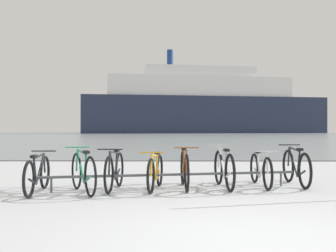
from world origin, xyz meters
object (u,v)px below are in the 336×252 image
Objects in this scene: bicycle_2 at (115,171)px; bicycle_5 at (224,169)px; bicycle_7 at (296,167)px; bicycle_6 at (261,170)px; bicycle_4 at (185,169)px; bicycle_1 at (83,172)px; bicycle_0 at (38,174)px; ferry_ship at (204,106)px; bicycle_3 at (155,172)px.

bicycle_2 is 2.12m from bicycle_5.
bicycle_6 is at bearing -168.74° from bicycle_7.
bicycle_4 is 1.56m from bicycle_6.
bicycle_5 is at bearing 12.98° from bicycle_1.
bicycle_4 is at bearing 16.13° from bicycle_1.
bicycle_4 is at bearing -169.78° from bicycle_7.
bicycle_0 is 1.11× the size of bicycle_1.
bicycle_1 is at bearing -96.23° from ferry_ship.
bicycle_7 is at bearing 9.19° from bicycle_2.
bicycle_0 is at bearing -178.17° from bicycle_1.
bicycle_4 is at bearing 7.41° from bicycle_2.
bicycle_1 is 3.48m from bicycle_6.
bicycle_6 is (4.21, 0.83, -0.00)m from bicycle_0.
bicycle_6 is at bearing 13.26° from bicycle_1.
bicycle_6 is (0.76, 0.19, -0.04)m from bicycle_5.
bicycle_7 reaches higher than bicycle_6.
bicycle_1 is at bearing -145.07° from bicycle_2.
bicycle_1 is at bearing -167.02° from bicycle_5.
bicycle_5 is (1.33, 0.24, 0.03)m from bicycle_3.
bicycle_0 is 0.99× the size of bicycle_6.
bicycle_1 is at bearing -164.22° from bicycle_3.
bicycle_2 is 0.99× the size of bicycle_4.
bicycle_0 is 2.15m from bicycle_3.
bicycle_7 is at bearing 12.77° from bicycle_5.
bicycle_4 is 0.03× the size of ferry_ship.
bicycle_0 reaches higher than bicycle_6.
bicycle_4 reaches higher than bicycle_0.
bicycle_5 is (3.44, 0.63, 0.04)m from bicycle_0.
ferry_ship is (8.16, 86.33, 6.26)m from bicycle_3.
ferry_ship reaches higher than bicycle_5.
bicycle_5 is at bearing 6.57° from bicycle_2.
bicycle_0 is at bearing -169.60° from bicycle_5.
ferry_ship reaches higher than bicycle_2.
bicycle_2 is 3.67m from bicycle_7.
bicycle_2 is 0.97× the size of bicycle_6.
bicycle_1 is 0.94× the size of bicycle_3.
bicycle_2 is 87.02m from ferry_ship.
bicycle_1 is 0.92× the size of bicycle_2.
bicycle_2 is at bearing -179.71° from bicycle_3.
bicycle_5 reaches higher than bicycle_2.
ferry_ship is (7.60, 86.16, 6.23)m from bicycle_4.
bicycle_7 reaches higher than bicycle_0.
ferry_ship is (6.83, 86.09, 6.23)m from bicycle_5.
bicycle_6 is (2.87, 0.44, -0.03)m from bicycle_2.
bicycle_5 reaches higher than bicycle_1.
bicycle_5 is at bearing 10.18° from bicycle_3.
bicycle_3 is 2.14m from bicycle_6.
bicycle_6 is at bearing 11.10° from bicycle_0.
bicycle_5 is at bearing -165.76° from bicycle_6.
bicycle_4 reaches higher than bicycle_3.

